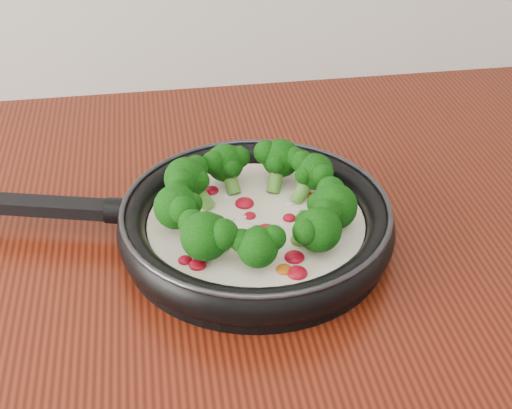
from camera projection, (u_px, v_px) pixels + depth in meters
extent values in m
cylinder|color=black|center=(256.00, 239.00, 0.76)|extent=(0.34, 0.34, 0.01)
torus|color=black|center=(256.00, 223.00, 0.75)|extent=(0.36, 0.36, 0.03)
torus|color=#2D2D33|center=(256.00, 207.00, 0.74)|extent=(0.35, 0.35, 0.01)
cube|color=black|center=(50.00, 207.00, 0.76)|extent=(0.17, 0.07, 0.01)
cylinder|color=black|center=(119.00, 211.00, 0.76)|extent=(0.03, 0.03, 0.03)
cylinder|color=white|center=(256.00, 228.00, 0.75)|extent=(0.28, 0.28, 0.02)
ellipsoid|color=#A30719|center=(185.00, 260.00, 0.69)|extent=(0.02, 0.02, 0.01)
ellipsoid|color=#A30719|center=(206.00, 240.00, 0.72)|extent=(0.02, 0.02, 0.01)
ellipsoid|color=#BB530C|center=(284.00, 270.00, 0.68)|extent=(0.02, 0.02, 0.01)
ellipsoid|color=#A30719|center=(245.00, 204.00, 0.77)|extent=(0.03, 0.03, 0.01)
ellipsoid|color=#A30719|center=(250.00, 216.00, 0.75)|extent=(0.02, 0.02, 0.01)
ellipsoid|color=#BB530C|center=(192.00, 229.00, 0.73)|extent=(0.02, 0.02, 0.01)
ellipsoid|color=#A30719|center=(198.00, 265.00, 0.68)|extent=(0.02, 0.02, 0.01)
ellipsoid|color=#A30719|center=(294.00, 257.00, 0.69)|extent=(0.02, 0.02, 0.01)
ellipsoid|color=#BB530C|center=(259.00, 247.00, 0.71)|extent=(0.03, 0.03, 0.01)
ellipsoid|color=#A30719|center=(289.00, 218.00, 0.75)|extent=(0.02, 0.02, 0.01)
ellipsoid|color=#A30719|center=(211.00, 191.00, 0.79)|extent=(0.02, 0.02, 0.01)
ellipsoid|color=#BB530C|center=(166.00, 212.00, 0.76)|extent=(0.02, 0.02, 0.01)
ellipsoid|color=#A30719|center=(266.00, 231.00, 0.73)|extent=(0.02, 0.02, 0.01)
ellipsoid|color=#A30719|center=(274.00, 231.00, 0.73)|extent=(0.02, 0.02, 0.01)
ellipsoid|color=#BB530C|center=(306.00, 194.00, 0.78)|extent=(0.02, 0.02, 0.01)
ellipsoid|color=#A30719|center=(297.00, 273.00, 0.67)|extent=(0.03, 0.03, 0.01)
ellipsoid|color=white|center=(232.00, 219.00, 0.74)|extent=(0.01, 0.01, 0.00)
ellipsoid|color=white|center=(225.00, 173.00, 0.82)|extent=(0.01, 0.01, 0.00)
ellipsoid|color=white|center=(299.00, 210.00, 0.76)|extent=(0.01, 0.01, 0.00)
ellipsoid|color=white|center=(204.00, 221.00, 0.75)|extent=(0.00, 0.01, 0.00)
ellipsoid|color=white|center=(244.00, 214.00, 0.75)|extent=(0.01, 0.01, 0.00)
ellipsoid|color=white|center=(229.00, 231.00, 0.73)|extent=(0.01, 0.01, 0.00)
ellipsoid|color=white|center=(256.00, 223.00, 0.74)|extent=(0.01, 0.01, 0.00)
ellipsoid|color=white|center=(246.00, 216.00, 0.75)|extent=(0.01, 0.01, 0.00)
ellipsoid|color=white|center=(226.00, 181.00, 0.81)|extent=(0.00, 0.01, 0.00)
ellipsoid|color=white|center=(243.00, 230.00, 0.73)|extent=(0.01, 0.01, 0.00)
ellipsoid|color=white|center=(213.00, 206.00, 0.77)|extent=(0.01, 0.01, 0.00)
ellipsoid|color=white|center=(188.00, 245.00, 0.71)|extent=(0.00, 0.01, 0.00)
ellipsoid|color=white|center=(282.00, 224.00, 0.74)|extent=(0.01, 0.01, 0.00)
ellipsoid|color=white|center=(290.00, 204.00, 0.77)|extent=(0.01, 0.00, 0.00)
ellipsoid|color=white|center=(212.00, 230.00, 0.73)|extent=(0.01, 0.01, 0.00)
ellipsoid|color=white|center=(295.00, 192.00, 0.79)|extent=(0.01, 0.01, 0.00)
ellipsoid|color=white|center=(225.00, 196.00, 0.78)|extent=(0.01, 0.01, 0.00)
ellipsoid|color=white|center=(297.00, 224.00, 0.74)|extent=(0.01, 0.01, 0.00)
cylinder|color=#5B9A32|center=(318.00, 217.00, 0.73)|extent=(0.03, 0.02, 0.03)
sphere|color=black|center=(334.00, 207.00, 0.72)|extent=(0.06, 0.06, 0.05)
sphere|color=black|center=(331.00, 191.00, 0.73)|extent=(0.04, 0.04, 0.03)
sphere|color=black|center=(330.00, 212.00, 0.70)|extent=(0.03, 0.03, 0.03)
sphere|color=black|center=(318.00, 204.00, 0.72)|extent=(0.03, 0.03, 0.02)
cylinder|color=#5B9A32|center=(303.00, 189.00, 0.77)|extent=(0.03, 0.03, 0.03)
sphere|color=black|center=(315.00, 172.00, 0.77)|extent=(0.05, 0.05, 0.04)
sphere|color=black|center=(302.00, 162.00, 0.77)|extent=(0.03, 0.03, 0.03)
sphere|color=black|center=(322.00, 174.00, 0.76)|extent=(0.03, 0.03, 0.02)
sphere|color=black|center=(304.00, 175.00, 0.76)|extent=(0.02, 0.02, 0.02)
cylinder|color=#5B9A32|center=(276.00, 178.00, 0.79)|extent=(0.03, 0.04, 0.04)
sphere|color=black|center=(281.00, 158.00, 0.79)|extent=(0.05, 0.05, 0.04)
sphere|color=black|center=(266.00, 152.00, 0.79)|extent=(0.03, 0.03, 0.03)
sphere|color=black|center=(294.00, 158.00, 0.78)|extent=(0.03, 0.03, 0.03)
sphere|color=black|center=(276.00, 164.00, 0.78)|extent=(0.03, 0.03, 0.02)
cylinder|color=#5B9A32|center=(231.00, 181.00, 0.79)|extent=(0.02, 0.03, 0.03)
sphere|color=black|center=(225.00, 163.00, 0.79)|extent=(0.05, 0.05, 0.04)
sphere|color=black|center=(213.00, 163.00, 0.78)|extent=(0.03, 0.03, 0.03)
sphere|color=black|center=(239.00, 157.00, 0.79)|extent=(0.03, 0.03, 0.02)
sphere|color=black|center=(231.00, 168.00, 0.78)|extent=(0.03, 0.03, 0.02)
cylinder|color=#5B9A32|center=(201.00, 195.00, 0.76)|extent=(0.04, 0.03, 0.03)
sphere|color=black|center=(186.00, 179.00, 0.76)|extent=(0.06, 0.06, 0.05)
sphere|color=black|center=(182.00, 182.00, 0.74)|extent=(0.04, 0.04, 0.03)
sphere|color=black|center=(196.00, 167.00, 0.77)|extent=(0.03, 0.03, 0.03)
sphere|color=black|center=(199.00, 181.00, 0.75)|extent=(0.03, 0.03, 0.02)
cylinder|color=#5B9A32|center=(194.00, 218.00, 0.73)|extent=(0.03, 0.02, 0.03)
sphere|color=black|center=(176.00, 207.00, 0.71)|extent=(0.06, 0.06, 0.05)
sphere|color=black|center=(183.00, 210.00, 0.70)|extent=(0.03, 0.03, 0.03)
sphere|color=black|center=(177.00, 193.00, 0.73)|extent=(0.03, 0.03, 0.03)
sphere|color=black|center=(192.00, 204.00, 0.72)|extent=(0.03, 0.03, 0.02)
cylinder|color=#5B9A32|center=(217.00, 241.00, 0.69)|extent=(0.03, 0.03, 0.04)
sphere|color=black|center=(205.00, 236.00, 0.67)|extent=(0.06, 0.06, 0.05)
sphere|color=black|center=(223.00, 234.00, 0.66)|extent=(0.04, 0.04, 0.03)
sphere|color=black|center=(193.00, 223.00, 0.68)|extent=(0.03, 0.03, 0.03)
sphere|color=black|center=(215.00, 227.00, 0.68)|extent=(0.03, 0.03, 0.02)
cylinder|color=#5B9A32|center=(257.00, 249.00, 0.69)|extent=(0.02, 0.03, 0.03)
sphere|color=black|center=(258.00, 247.00, 0.66)|extent=(0.05, 0.05, 0.04)
sphere|color=black|center=(273.00, 238.00, 0.67)|extent=(0.03, 0.03, 0.02)
sphere|color=black|center=(242.00, 241.00, 0.66)|extent=(0.03, 0.03, 0.02)
sphere|color=black|center=(257.00, 236.00, 0.68)|extent=(0.02, 0.02, 0.02)
cylinder|color=#5B9A32|center=(305.00, 236.00, 0.70)|extent=(0.03, 0.03, 0.03)
sphere|color=black|center=(319.00, 229.00, 0.69)|extent=(0.05, 0.05, 0.04)
sphere|color=black|center=(326.00, 214.00, 0.69)|extent=(0.03, 0.03, 0.03)
sphere|color=black|center=(306.00, 231.00, 0.67)|extent=(0.03, 0.03, 0.03)
sphere|color=black|center=(306.00, 221.00, 0.69)|extent=(0.03, 0.03, 0.02)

